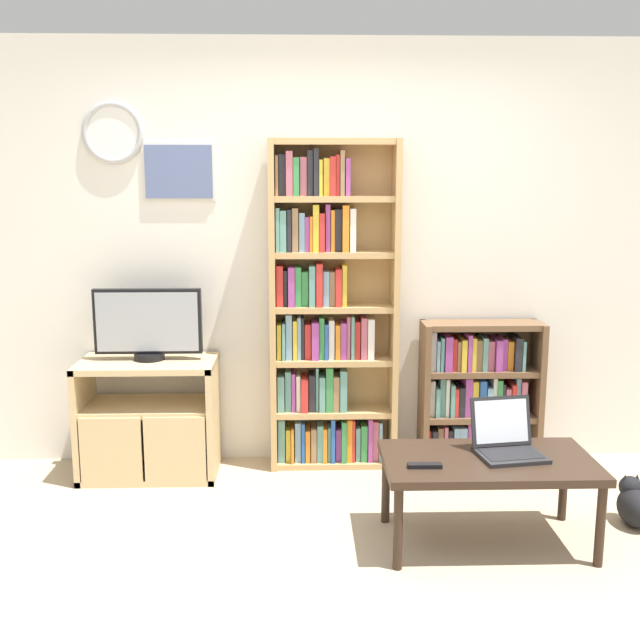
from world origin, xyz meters
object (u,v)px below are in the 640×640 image
(television, at_px, (148,324))
(remote_near_laptop, at_px, (425,466))
(bookshelf_tall, at_px, (326,314))
(laptop, at_px, (507,441))
(tv_stand, at_px, (149,418))
(coffee_table, at_px, (488,467))
(bookshelf_short, at_px, (475,394))
(cat, at_px, (634,505))

(television, xyz_separation_m, remote_near_laptop, (1.48, -1.08, -0.47))
(bookshelf_tall, distance_m, laptop, 1.40)
(laptop, relative_size, remote_near_laptop, 2.18)
(tv_stand, bearing_deg, laptop, -24.28)
(coffee_table, distance_m, remote_near_laptop, 0.35)
(bookshelf_short, distance_m, remote_near_laptop, 1.29)
(remote_near_laptop, bearing_deg, bookshelf_tall, -159.39)
(tv_stand, height_order, television, television)
(bookshelf_tall, distance_m, bookshelf_short, 1.06)
(bookshelf_tall, height_order, remote_near_laptop, bookshelf_tall)
(laptop, distance_m, remote_near_laptop, 0.47)
(remote_near_laptop, xyz_separation_m, cat, (1.15, 0.29, -0.34))
(coffee_table, xyz_separation_m, laptop, (0.10, 0.06, 0.11))
(tv_stand, relative_size, coffee_table, 0.80)
(laptop, height_order, cat, laptop)
(bookshelf_short, bearing_deg, coffee_table, -99.85)
(television, bearing_deg, laptop, -25.47)
(tv_stand, xyz_separation_m, bookshelf_tall, (1.07, 0.15, 0.60))
(television, xyz_separation_m, bookshelf_short, (1.99, 0.10, -0.47))
(laptop, bearing_deg, bookshelf_short, 76.42)
(remote_near_laptop, bearing_deg, cat, 105.18)
(tv_stand, distance_m, television, 0.57)
(bookshelf_tall, relative_size, cat, 4.40)
(bookshelf_short, bearing_deg, television, -177.21)
(television, xyz_separation_m, cat, (2.63, -0.80, -0.81))
(television, relative_size, coffee_table, 0.62)
(tv_stand, relative_size, remote_near_laptop, 5.03)
(bookshelf_tall, xyz_separation_m, cat, (1.57, -0.90, -0.85))
(television, bearing_deg, bookshelf_tall, 5.61)
(coffee_table, relative_size, remote_near_laptop, 6.33)
(television, height_order, cat, television)
(television, height_order, remote_near_laptop, television)
(bookshelf_short, bearing_deg, tv_stand, -175.98)
(television, height_order, coffee_table, television)
(bookshelf_tall, distance_m, cat, 2.00)
(bookshelf_short, height_order, remote_near_laptop, bookshelf_short)
(bookshelf_tall, bearing_deg, tv_stand, -172.14)
(tv_stand, distance_m, remote_near_laptop, 1.82)
(tv_stand, distance_m, laptop, 2.11)
(coffee_table, relative_size, cat, 2.24)
(bookshelf_short, xyz_separation_m, coffee_table, (-0.19, -1.07, -0.06))
(tv_stand, height_order, cat, tv_stand)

